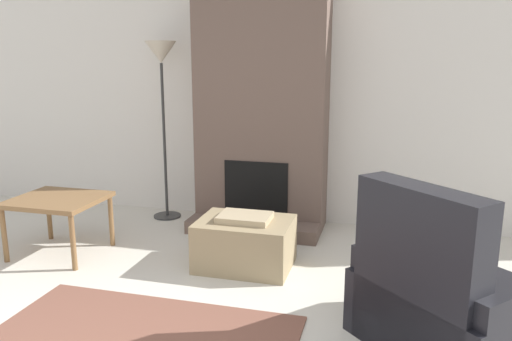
{
  "coord_description": "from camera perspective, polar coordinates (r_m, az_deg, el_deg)",
  "views": [
    {
      "loc": [
        1.24,
        -1.67,
        1.68
      ],
      "look_at": [
        0.0,
        2.96,
        0.62
      ],
      "focal_mm": 35.0,
      "sensor_mm": 36.0,
      "label": 1
    }
  ],
  "objects": [
    {
      "name": "wall_back",
      "position": [
        5.26,
        1.33,
        8.34
      ],
      "size": [
        8.12,
        0.06,
        2.6
      ],
      "primitive_type": "cube",
      "color": "silver",
      "rests_on": "ground_plane"
    },
    {
      "name": "fireplace",
      "position": [
        5.01,
        0.61,
        7.62
      ],
      "size": [
        1.31,
        0.73,
        2.6
      ],
      "color": "brown",
      "rests_on": "ground_plane"
    },
    {
      "name": "floor_lamp_left",
      "position": [
        5.33,
        -10.76,
        11.46
      ],
      "size": [
        0.32,
        0.32,
        1.87
      ],
      "color": "#333333",
      "rests_on": "ground_plane"
    },
    {
      "name": "armchair",
      "position": [
        3.2,
        20.54,
        -13.91
      ],
      "size": [
        1.26,
        1.26,
        1.03
      ],
      "rotation": [
        0.0,
        0.0,
        2.38
      ],
      "color": "black",
      "rests_on": "ground_plane"
    },
    {
      "name": "ottoman",
      "position": [
        4.16,
        -1.27,
        -8.25
      ],
      "size": [
        0.76,
        0.56,
        0.45
      ],
      "color": "#998460",
      "rests_on": "ground_plane"
    },
    {
      "name": "side_table",
      "position": [
        4.69,
        -21.7,
        -3.6
      ],
      "size": [
        0.75,
        0.66,
        0.51
      ],
      "color": "brown",
      "rests_on": "ground_plane"
    }
  ]
}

